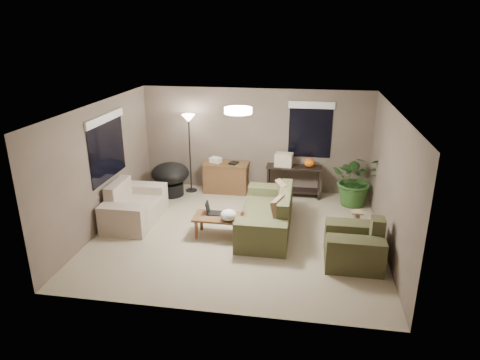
% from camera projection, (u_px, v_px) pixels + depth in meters
% --- Properties ---
extents(room_shell, '(5.50, 5.50, 5.50)m').
position_uv_depth(room_shell, '(238.00, 174.00, 8.02)').
color(room_shell, tan).
rests_on(room_shell, ground).
extents(main_sofa, '(0.95, 2.20, 0.85)m').
position_uv_depth(main_sofa, '(268.00, 217.00, 8.49)').
color(main_sofa, '#4B4D2E').
rests_on(main_sofa, ground).
extents(throw_pillows, '(0.38, 1.40, 0.47)m').
position_uv_depth(throw_pillows, '(282.00, 201.00, 8.33)').
color(throw_pillows, '#8C7251').
rests_on(throw_pillows, main_sofa).
extents(loveseat, '(0.90, 1.60, 0.85)m').
position_uv_depth(loveseat, '(134.00, 208.00, 8.89)').
color(loveseat, beige).
rests_on(loveseat, ground).
extents(armchair, '(0.95, 1.00, 0.85)m').
position_uv_depth(armchair, '(354.00, 247.00, 7.33)').
color(armchair, '#47472B').
rests_on(armchair, ground).
extents(coffee_table, '(1.00, 0.55, 0.42)m').
position_uv_depth(coffee_table, '(220.00, 219.00, 8.23)').
color(coffee_table, brown).
rests_on(coffee_table, ground).
extents(laptop, '(0.37, 0.24, 0.24)m').
position_uv_depth(laptop, '(212.00, 211.00, 8.30)').
color(laptop, black).
rests_on(laptop, coffee_table).
extents(plastic_bag, '(0.39, 0.38, 0.21)m').
position_uv_depth(plastic_bag, '(228.00, 215.00, 8.00)').
color(plastic_bag, white).
rests_on(plastic_bag, coffee_table).
extents(desk, '(1.10, 0.50, 0.75)m').
position_uv_depth(desk, '(226.00, 177.00, 10.44)').
color(desk, brown).
rests_on(desk, ground).
extents(desk_papers, '(0.72, 0.32, 0.12)m').
position_uv_depth(desk_papers, '(219.00, 161.00, 10.31)').
color(desk_papers, silver).
rests_on(desk_papers, desk).
extents(console_table, '(1.30, 0.40, 0.75)m').
position_uv_depth(console_table, '(294.00, 179.00, 10.16)').
color(console_table, black).
rests_on(console_table, ground).
extents(pumpkin, '(0.27, 0.27, 0.21)m').
position_uv_depth(pumpkin, '(309.00, 163.00, 9.97)').
color(pumpkin, orange).
rests_on(pumpkin, console_table).
extents(cardboard_box, '(0.43, 0.35, 0.30)m').
position_uv_depth(cardboard_box, '(284.00, 160.00, 10.04)').
color(cardboard_box, beige).
rests_on(cardboard_box, console_table).
extents(papasan_chair, '(1.03, 1.03, 0.80)m').
position_uv_depth(papasan_chair, '(170.00, 177.00, 10.22)').
color(papasan_chair, black).
rests_on(papasan_chair, ground).
extents(floor_lamp, '(0.32, 0.32, 1.91)m').
position_uv_depth(floor_lamp, '(189.00, 128.00, 10.09)').
color(floor_lamp, black).
rests_on(floor_lamp, ground).
extents(ceiling_fixture, '(0.50, 0.50, 0.10)m').
position_uv_depth(ceiling_fixture, '(238.00, 111.00, 7.62)').
color(ceiling_fixture, white).
rests_on(ceiling_fixture, room_shell).
extents(houseplant, '(1.10, 1.23, 0.96)m').
position_uv_depth(houseplant, '(356.00, 185.00, 9.65)').
color(houseplant, '#2D5923').
rests_on(houseplant, ground).
extents(cat_scratching_post, '(0.32, 0.32, 0.50)m').
position_uv_depth(cat_scratching_post, '(356.00, 225.00, 8.32)').
color(cat_scratching_post, tan).
rests_on(cat_scratching_post, ground).
extents(window_left, '(0.05, 1.56, 1.33)m').
position_uv_depth(window_left, '(106.00, 136.00, 8.53)').
color(window_left, black).
rests_on(window_left, room_shell).
extents(window_back, '(1.06, 0.05, 1.33)m').
position_uv_depth(window_back, '(311.00, 121.00, 9.94)').
color(window_back, black).
rests_on(window_back, room_shell).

